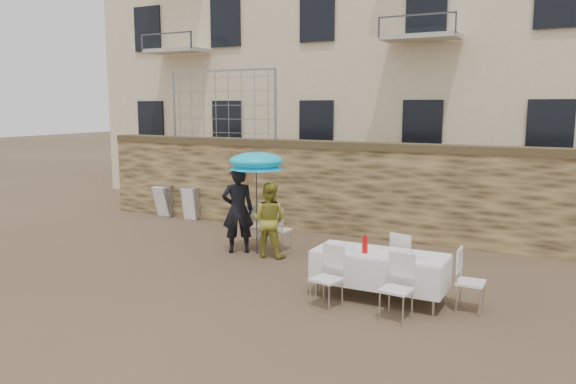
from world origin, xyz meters
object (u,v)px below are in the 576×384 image
at_px(table_chair_front_right, 396,288).
at_px(table_chair_back, 405,260).
at_px(soda_bottle, 365,245).
at_px(chair_stack_left, 168,200).
at_px(chair_stack_right, 194,203).
at_px(woman_dress, 269,220).
at_px(umbrella, 256,164).
at_px(table_chair_front_left, 326,277).
at_px(couple_chair_left, 251,225).
at_px(couple_chair_right, 279,228).
at_px(man_suit, 238,210).
at_px(table_chair_side, 471,281).
at_px(banquet_table, 380,255).

distance_m(table_chair_front_right, table_chair_back, 1.58).
bearing_deg(table_chair_front_right, soda_bottle, 146.28).
relative_size(chair_stack_left, chair_stack_right, 1.00).
bearing_deg(chair_stack_right, woman_dress, -33.26).
height_order(table_chair_back, chair_stack_left, table_chair_back).
bearing_deg(soda_bottle, umbrella, 150.47).
height_order(table_chair_front_left, chair_stack_left, table_chair_front_left).
bearing_deg(couple_chair_left, couple_chair_right, 146.42).
distance_m(man_suit, table_chair_side, 5.17).
bearing_deg(chair_stack_left, man_suit, -32.23).
height_order(man_suit, table_chair_front_right, man_suit).
distance_m(umbrella, table_chair_back, 3.74).
height_order(banquet_table, table_chair_front_right, table_chair_front_right).
bearing_deg(couple_chair_right, table_chair_side, 160.13).
relative_size(man_suit, soda_bottle, 7.04).
relative_size(man_suit, woman_dress, 1.19).
bearing_deg(umbrella, banquet_table, -25.80).
bearing_deg(umbrella, soda_bottle, -29.53).
xyz_separation_m(couple_chair_right, banquet_table, (2.88, -1.99, 0.25)).
height_order(couple_chair_left, table_chair_front_right, same).
relative_size(man_suit, couple_chair_right, 1.91).
height_order(woman_dress, banquet_table, woman_dress).
height_order(couple_chair_right, banquet_table, couple_chair_right).
bearing_deg(chair_stack_right, banquet_table, -30.63).
distance_m(banquet_table, table_chair_back, 0.86).
bearing_deg(man_suit, soda_bottle, 118.23).
distance_m(man_suit, chair_stack_right, 3.87).
xyz_separation_m(table_chair_back, table_chair_side, (1.20, -0.70, 0.00)).
distance_m(banquet_table, table_chair_front_right, 0.94).
relative_size(man_suit, umbrella, 0.91).
relative_size(couple_chair_right, table_chair_side, 1.00).
distance_m(table_chair_front_right, chair_stack_right, 8.43).
distance_m(umbrella, chair_stack_left, 5.08).
bearing_deg(table_chair_front_right, chair_stack_right, 153.60).
bearing_deg(man_suit, chair_stack_right, -76.00).
relative_size(man_suit, table_chair_back, 1.91).
bearing_deg(chair_stack_left, table_chair_back, -21.92).
bearing_deg(man_suit, table_chair_front_right, 115.19).
height_order(soda_bottle, table_chair_front_right, soda_bottle).
relative_size(woman_dress, table_chair_front_left, 1.61).
height_order(couple_chair_left, banquet_table, couple_chair_left).
relative_size(couple_chair_right, banquet_table, 0.46).
bearing_deg(chair_stack_right, soda_bottle, -32.39).
height_order(soda_bottle, chair_stack_right, soda_bottle).
distance_m(man_suit, banquet_table, 3.86).
distance_m(woman_dress, table_chair_back, 3.11).
bearing_deg(couple_chair_left, table_chair_back, 128.99).
distance_m(man_suit, couple_chair_right, 0.99).
height_order(couple_chair_right, table_chair_front_left, same).
bearing_deg(table_chair_side, chair_stack_left, 66.37).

